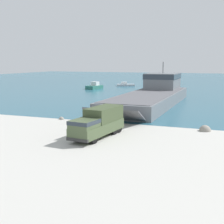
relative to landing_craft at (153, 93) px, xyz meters
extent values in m
plane|color=#B7B5AD|center=(0.11, -25.40, -1.93)|extent=(240.00, 240.00, 0.00)
cube|color=#285B70|center=(0.11, 69.13, -1.93)|extent=(240.00, 180.00, 0.01)
cube|color=slate|center=(-0.04, -3.05, -0.88)|extent=(9.32, 32.45, 2.12)
cube|color=#56565B|center=(-0.04, -3.05, 0.22)|extent=(8.59, 31.15, 0.08)
cube|color=slate|center=(0.11, 8.09, 1.88)|extent=(6.35, 9.14, 3.39)
cube|color=#28333D|center=(0.11, 8.09, 2.91)|extent=(6.53, 9.23, 1.02)
cylinder|color=#3F3F42|center=(0.11, 8.09, 4.77)|extent=(0.16, 0.16, 2.40)
cube|color=#56565B|center=(-0.28, -21.13, -0.77)|extent=(7.61, 4.00, 2.04)
cube|color=#475638|center=(0.63, -28.85, -0.95)|extent=(3.34, 8.27, 1.10)
cube|color=#475638|center=(0.31, -31.48, 0.00)|extent=(2.55, 2.98, 0.79)
cube|color=#28333D|center=(0.31, -31.48, 0.19)|extent=(2.63, 3.02, 0.40)
cube|color=#3C492E|center=(0.80, -27.49, 0.38)|extent=(2.89, 5.34, 1.57)
cube|color=#2D2D2D|center=(0.16, -32.76, -1.35)|extent=(2.44, 0.53, 0.32)
cylinder|color=black|center=(1.29, -31.44, -1.27)|extent=(0.56, 1.37, 1.34)
cylinder|color=black|center=(-0.63, -31.21, -1.27)|extent=(0.56, 1.37, 1.34)
cylinder|color=black|center=(1.83, -27.04, -1.27)|extent=(0.56, 1.37, 1.34)
cylinder|color=black|center=(-0.09, -26.81, -1.27)|extent=(0.56, 1.37, 1.34)
cylinder|color=black|center=(1.96, -25.95, -1.27)|extent=(0.56, 1.37, 1.34)
cylinder|color=black|center=(0.04, -25.71, -1.27)|extent=(0.56, 1.37, 1.34)
cylinder|color=#6B664C|center=(-1.71, -29.99, -1.54)|extent=(0.14, 0.14, 0.80)
cylinder|color=#6B664C|center=(-1.64, -29.82, -1.54)|extent=(0.14, 0.14, 0.80)
cube|color=#6B664C|center=(-1.67, -29.91, -0.82)|extent=(0.38, 0.50, 0.63)
sphere|color=tan|center=(-1.67, -29.91, -0.40)|extent=(0.22, 0.22, 0.22)
cube|color=#2D7060|center=(-23.38, 24.82, -1.43)|extent=(3.86, 5.77, 1.01)
cube|color=silver|center=(-23.29, 25.21, -0.37)|extent=(2.24, 1.97, 1.11)
cube|color=#B7BABF|center=(-18.14, 38.33, -1.63)|extent=(6.28, 4.77, 0.61)
cube|color=silver|center=(-18.52, 38.15, -0.98)|extent=(2.32, 2.39, 0.68)
sphere|color=gray|center=(-8.27, -21.05, -1.93)|extent=(0.70, 0.70, 0.70)
sphere|color=gray|center=(-8.03, -21.26, -1.93)|extent=(0.51, 0.51, 0.51)
sphere|color=gray|center=(11.20, -21.74, -1.93)|extent=(1.37, 1.37, 1.37)
camera|label=1|loc=(13.49, -58.83, 6.13)|focal=50.00mm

